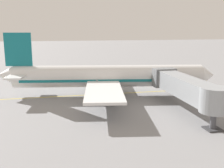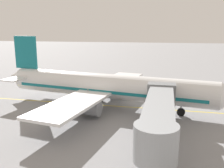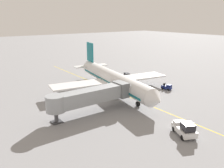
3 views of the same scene
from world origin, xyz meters
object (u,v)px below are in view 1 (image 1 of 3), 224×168
Objects in this scene: jet_bridge at (186,87)px; ground_crew_wing_walker at (96,82)px; parked_airliner at (107,77)px; baggage_cart_front at (73,79)px; baggage_cart_second_in_train at (58,79)px; baggage_tug_lead at (128,77)px.

ground_crew_wing_walker is at bearing -152.06° from jet_bridge.
parked_airliner is at bearing 8.98° from ground_crew_wing_walker.
parked_airliner is 6.93m from ground_crew_wing_walker.
baggage_cart_front is 1.76× the size of ground_crew_wing_walker.
baggage_cart_second_in_train is at bearing -124.09° from ground_crew_wing_walker.
jet_bridge is 28.61m from baggage_cart_second_in_train.
jet_bridge is 26.56m from baggage_cart_front.
baggage_cart_front is at bearing -148.83° from jet_bridge.
parked_airliner is 12.54× the size of baggage_cart_second_in_train.
baggage_cart_second_in_train is (-23.02, -16.80, -2.51)m from jet_bridge.
jet_bridge reaches higher than baggage_cart_front.
baggage_tug_lead is at bearing 124.26° from ground_crew_wing_walker.
baggage_cart_front is at bearing 82.74° from baggage_cart_second_in_train.
baggage_cart_front is 3.14m from baggage_cart_second_in_train.
baggage_cart_second_in_train is at bearing -87.71° from baggage_tug_lead.
baggage_cart_second_in_train is at bearing -143.88° from jet_bridge.
baggage_tug_lead is at bearing -176.04° from jet_bridge.
ground_crew_wing_walker reaches higher than baggage_cart_second_in_train.
parked_airliner is 13.88× the size of baggage_tug_lead.
ground_crew_wing_walker is (-18.18, -9.64, -2.51)m from jet_bridge.
parked_airliner is at bearing -143.62° from jet_bridge.
jet_bridge is 20.73m from ground_crew_wing_walker.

